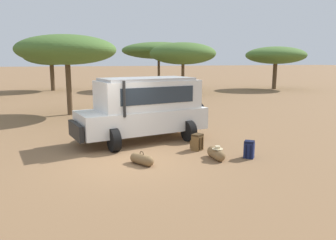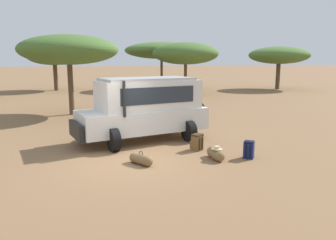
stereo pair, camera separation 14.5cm
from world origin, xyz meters
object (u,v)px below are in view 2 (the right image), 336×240
(acacia_tree_right_mid, at_px, (162,51))
(backpack_cluster_center, at_px, (249,150))
(acacia_tree_left_mid, at_px, (54,56))
(duffel_bag_soft_canvas, at_px, (141,159))
(acacia_tree_centre_back, at_px, (69,50))
(duffel_bag_low_black_case, at_px, (216,154))
(acacia_tree_distant_right, at_px, (279,55))
(acacia_tree_far_right, at_px, (186,54))
(safari_vehicle, at_px, (145,107))
(backpack_beside_front_wheel, at_px, (197,142))

(acacia_tree_right_mid, bearing_deg, backpack_cluster_center, -100.91)
(acacia_tree_left_mid, bearing_deg, duffel_bag_soft_canvas, -84.57)
(duffel_bag_soft_canvas, relative_size, acacia_tree_centre_back, 0.15)
(duffel_bag_low_black_case, xyz_separation_m, acacia_tree_distant_right, (17.78, 20.85, 3.40))
(acacia_tree_left_mid, height_order, acacia_tree_far_right, acacia_tree_far_right)
(acacia_tree_left_mid, bearing_deg, acacia_tree_far_right, -33.68)
(acacia_tree_centre_back, bearing_deg, safari_vehicle, -71.11)
(safari_vehicle, relative_size, duffel_bag_low_black_case, 5.99)
(acacia_tree_far_right, bearing_deg, backpack_cluster_center, -105.56)
(acacia_tree_centre_back, xyz_separation_m, acacia_tree_far_right, (10.44, 8.74, 0.02))
(acacia_tree_left_mid, bearing_deg, duffel_bag_low_black_case, -79.64)
(backpack_beside_front_wheel, relative_size, backpack_cluster_center, 1.01)
(safari_vehicle, xyz_separation_m, acacia_tree_far_right, (7.95, 16.02, 2.38))
(acacia_tree_left_mid, bearing_deg, acacia_tree_right_mid, -12.08)
(safari_vehicle, bearing_deg, duffel_bag_low_black_case, -65.00)
(safari_vehicle, relative_size, backpack_beside_front_wheel, 9.49)
(duffel_bag_soft_canvas, xyz_separation_m, acacia_tree_far_right, (8.84, 18.96, 3.52))
(duffel_bag_soft_canvas, height_order, acacia_tree_centre_back, acacia_tree_centre_back)
(safari_vehicle, relative_size, acacia_tree_left_mid, 1.00)
(acacia_tree_far_right, bearing_deg, duffel_bag_low_black_case, -108.63)
(safari_vehicle, bearing_deg, acacia_tree_left_mid, 98.24)
(duffel_bag_low_black_case, relative_size, acacia_tree_left_mid, 0.17)
(backpack_beside_front_wheel, distance_m, backpack_cluster_center, 1.84)
(safari_vehicle, distance_m, backpack_cluster_center, 4.37)
(acacia_tree_far_right, bearing_deg, acacia_tree_centre_back, -140.06)
(duffel_bag_soft_canvas, bearing_deg, acacia_tree_left_mid, 95.43)
(backpack_beside_front_wheel, xyz_separation_m, duffel_bag_soft_canvas, (-2.23, -0.93, -0.12))
(duffel_bag_soft_canvas, xyz_separation_m, acacia_tree_left_mid, (-2.52, 26.54, 3.31))
(acacia_tree_centre_back, bearing_deg, backpack_cluster_center, -64.83)
(acacia_tree_centre_back, bearing_deg, acacia_tree_left_mid, 93.25)
(duffel_bag_soft_canvas, bearing_deg, backpack_beside_front_wheel, 22.64)
(duffel_bag_soft_canvas, xyz_separation_m, acacia_tree_distant_right, (20.15, 20.62, 3.42))
(acacia_tree_left_mid, relative_size, acacia_tree_right_mid, 0.71)
(acacia_tree_centre_back, distance_m, acacia_tree_far_right, 13.61)
(acacia_tree_far_right, bearing_deg, safari_vehicle, -116.37)
(backpack_beside_front_wheel, distance_m, acacia_tree_far_right, 19.50)
(acacia_tree_centre_back, xyz_separation_m, acacia_tree_right_mid, (9.79, 14.02, 0.41))
(duffel_bag_low_black_case, xyz_separation_m, acacia_tree_left_mid, (-4.89, 26.77, 3.29))
(safari_vehicle, xyz_separation_m, duffel_bag_soft_canvas, (-0.90, -2.94, -1.14))
(backpack_beside_front_wheel, distance_m, acacia_tree_right_mid, 24.36)
(acacia_tree_right_mid, distance_m, acacia_tree_far_right, 5.33)
(duffel_bag_low_black_case, relative_size, acacia_tree_right_mid, 0.12)
(safari_vehicle, xyz_separation_m, backpack_beside_front_wheel, (1.33, -2.01, -1.01))
(acacia_tree_centre_back, xyz_separation_m, acacia_tree_distant_right, (21.75, 10.40, -0.07))
(backpack_beside_front_wheel, height_order, backpack_cluster_center, backpack_beside_front_wheel)
(backpack_beside_front_wheel, bearing_deg, acacia_tree_centre_back, 112.38)
(acacia_tree_right_mid, bearing_deg, backpack_beside_front_wheel, -104.34)
(duffel_bag_low_black_case, height_order, acacia_tree_distant_right, acacia_tree_distant_right)
(duffel_bag_low_black_case, xyz_separation_m, acacia_tree_right_mid, (5.82, 24.47, 3.89))
(duffel_bag_soft_canvas, distance_m, acacia_tree_far_right, 21.22)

